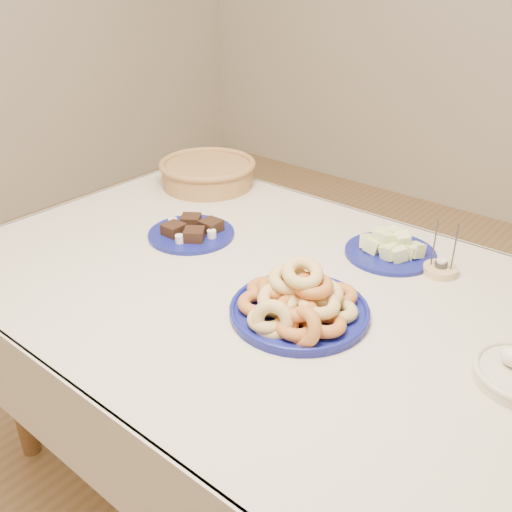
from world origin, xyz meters
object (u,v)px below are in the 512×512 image
(melon_plate, at_px, (391,248))
(brownie_plate, at_px, (192,232))
(donut_platter, at_px, (299,303))
(candle_holder, at_px, (440,269))
(dining_table, at_px, (268,317))
(wicker_basket, at_px, (208,172))

(melon_plate, bearing_deg, brownie_plate, -152.78)
(donut_platter, height_order, candle_holder, candle_holder)
(candle_holder, bearing_deg, brownie_plate, -158.33)
(dining_table, relative_size, donut_platter, 4.39)
(dining_table, distance_m, candle_holder, 0.47)
(melon_plate, bearing_deg, donut_platter, -93.21)
(dining_table, distance_m, donut_platter, 0.22)
(donut_platter, bearing_deg, brownie_plate, 164.45)
(wicker_basket, relative_size, candle_holder, 2.90)
(donut_platter, xyz_separation_m, wicker_basket, (-0.74, 0.47, 0.01))
(dining_table, xyz_separation_m, donut_platter, (0.15, -0.07, 0.14))
(dining_table, bearing_deg, donut_platter, -26.03)
(donut_platter, relative_size, brownie_plate, 1.20)
(melon_plate, bearing_deg, wicker_basket, 175.23)
(dining_table, bearing_deg, melon_plate, 62.84)
(wicker_basket, distance_m, candle_holder, 0.91)
(melon_plate, distance_m, brownie_plate, 0.58)
(melon_plate, height_order, wicker_basket, wicker_basket)
(melon_plate, xyz_separation_m, wicker_basket, (-0.77, 0.06, 0.02))
(dining_table, height_order, brownie_plate, brownie_plate)
(donut_platter, xyz_separation_m, melon_plate, (0.02, 0.40, -0.01))
(brownie_plate, height_order, wicker_basket, wicker_basket)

